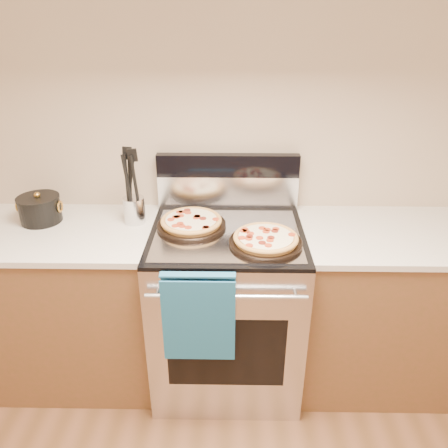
{
  "coord_description": "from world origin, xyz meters",
  "views": [
    {
      "loc": [
        0.02,
        -0.26,
        1.91
      ],
      "look_at": [
        -0.01,
        1.55,
        1.01
      ],
      "focal_mm": 35.0,
      "sensor_mm": 36.0,
      "label": 1
    }
  ],
  "objects_px": {
    "range_body": "(227,309)",
    "utensil_crock": "(134,210)",
    "pepperoni_pizza_back": "(191,222)",
    "pepperoni_pizza_front": "(266,240)",
    "saucepan": "(40,210)"
  },
  "relations": [
    {
      "from": "pepperoni_pizza_back",
      "to": "utensil_crock",
      "type": "distance_m",
      "value": 0.31
    },
    {
      "from": "range_body",
      "to": "saucepan",
      "type": "height_order",
      "value": "saucepan"
    },
    {
      "from": "pepperoni_pizza_back",
      "to": "pepperoni_pizza_front",
      "type": "relative_size",
      "value": 1.01
    },
    {
      "from": "range_body",
      "to": "utensil_crock",
      "type": "bearing_deg",
      "value": 165.4
    },
    {
      "from": "range_body",
      "to": "pepperoni_pizza_front",
      "type": "distance_m",
      "value": 0.55
    },
    {
      "from": "utensil_crock",
      "to": "pepperoni_pizza_back",
      "type": "bearing_deg",
      "value": -14.9
    },
    {
      "from": "pepperoni_pizza_back",
      "to": "pepperoni_pizza_front",
      "type": "bearing_deg",
      "value": -25.96
    },
    {
      "from": "utensil_crock",
      "to": "saucepan",
      "type": "xyz_separation_m",
      "value": [
        -0.49,
        0.0,
        -0.01
      ]
    },
    {
      "from": "range_body",
      "to": "utensil_crock",
      "type": "xyz_separation_m",
      "value": [
        -0.48,
        0.13,
        0.53
      ]
    },
    {
      "from": "pepperoni_pizza_back",
      "to": "pepperoni_pizza_front",
      "type": "height_order",
      "value": "same"
    },
    {
      "from": "pepperoni_pizza_front",
      "to": "utensil_crock",
      "type": "bearing_deg",
      "value": 158.87
    },
    {
      "from": "pepperoni_pizza_back",
      "to": "saucepan",
      "type": "distance_m",
      "value": 0.8
    },
    {
      "from": "pepperoni_pizza_front",
      "to": "saucepan",
      "type": "xyz_separation_m",
      "value": [
        -1.15,
        0.26,
        0.02
      ]
    },
    {
      "from": "pepperoni_pizza_back",
      "to": "saucepan",
      "type": "relative_size",
      "value": 1.65
    },
    {
      "from": "range_body",
      "to": "utensil_crock",
      "type": "relative_size",
      "value": 6.58
    }
  ]
}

